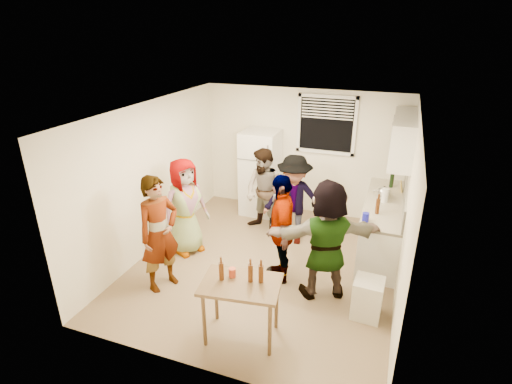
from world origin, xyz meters
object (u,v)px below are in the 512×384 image
at_px(beer_bottle_counter, 377,213).
at_px(guest_grey, 188,250).
at_px(guest_back_left, 264,231).
at_px(red_cup, 232,276).
at_px(kettle, 383,197).
at_px(guest_orange, 322,293).
at_px(trash_bin, 367,300).
at_px(guest_black, 280,277).
at_px(guest_stripe, 165,285).
at_px(wine_bottle, 391,187).
at_px(serving_table, 242,335).
at_px(refrigerator, 260,173).
at_px(guest_back_right, 292,241).
at_px(beer_bottle_table, 261,282).
at_px(blue_cup, 365,221).

relative_size(beer_bottle_counter, guest_grey, 0.15).
height_order(beer_bottle_counter, guest_back_left, beer_bottle_counter).
bearing_deg(red_cup, kettle, 61.54).
xyz_separation_m(guest_back_left, guest_orange, (1.41, -1.49, 0.00)).
height_order(trash_bin, guest_black, trash_bin).
bearing_deg(guest_grey, kettle, -37.29).
bearing_deg(guest_grey, guest_stripe, -142.68).
distance_m(kettle, wine_bottle, 0.52).
bearing_deg(wine_bottle, kettle, -101.19).
relative_size(trash_bin, guest_back_left, 0.34).
distance_m(wine_bottle, guest_back_left, 2.45).
xyz_separation_m(serving_table, guest_orange, (0.78, 1.20, 0.00)).
distance_m(guest_grey, guest_stripe, 1.02).
bearing_deg(kettle, refrigerator, 164.62).
height_order(serving_table, guest_black, serving_table).
height_order(red_cup, guest_back_right, red_cup).
distance_m(wine_bottle, beer_bottle_table, 3.60).
distance_m(red_cup, guest_black, 1.52).
distance_m(wine_bottle, trash_bin, 2.62).
height_order(guest_grey, guest_stripe, guest_grey).
relative_size(wine_bottle, guest_back_right, 0.17).
xyz_separation_m(kettle, guest_grey, (-3.05, -1.36, -0.90)).
xyz_separation_m(wine_bottle, guest_back_right, (-1.54, -0.96, -0.90)).
xyz_separation_m(kettle, wine_bottle, (0.10, 0.51, 0.00)).
height_order(wine_bottle, guest_orange, wine_bottle).
distance_m(beer_bottle_counter, serving_table, 2.78).
distance_m(kettle, guest_orange, 2.07).
distance_m(wine_bottle, blue_cup, 1.57).
height_order(guest_back_right, guest_black, guest_back_right).
height_order(wine_bottle, guest_back_right, wine_bottle).
relative_size(beer_bottle_counter, guest_back_right, 0.15).
distance_m(beer_bottle_table, guest_back_right, 2.53).
xyz_separation_m(kettle, guest_black, (-1.33, -1.59, -0.90)).
xyz_separation_m(blue_cup, guest_black, (-1.14, -0.56, -0.90)).
xyz_separation_m(kettle, guest_back_left, (-2.05, -0.26, -0.90)).
distance_m(trash_bin, guest_stripe, 2.93).
bearing_deg(guest_stripe, serving_table, -88.28).
height_order(refrigerator, serving_table, refrigerator).
distance_m(beer_bottle_table, red_cup, 0.36).
bearing_deg(guest_back_left, guest_back_right, 6.09).
relative_size(serving_table, beer_bottle_table, 4.12).
xyz_separation_m(red_cup, guest_black, (0.23, 1.28, -0.79)).
distance_m(red_cup, guest_orange, 1.65).
height_order(blue_cup, serving_table, blue_cup).
height_order(kettle, beer_bottle_table, kettle).
relative_size(wine_bottle, blue_cup, 2.11).
bearing_deg(guest_back_left, blue_cup, 1.42).
xyz_separation_m(kettle, beer_bottle_table, (-1.19, -2.85, -0.11)).
distance_m(beer_bottle_counter, guest_black, 1.80).
bearing_deg(trash_bin, beer_bottle_counter, 92.50).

